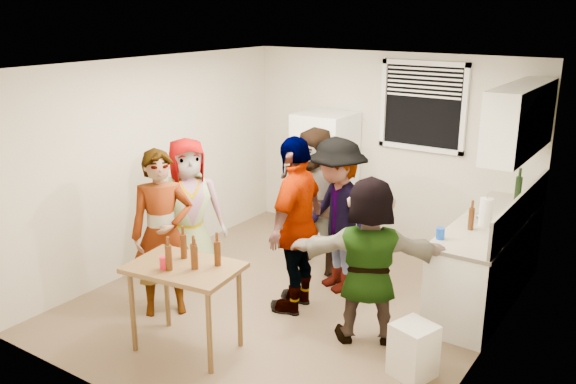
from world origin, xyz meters
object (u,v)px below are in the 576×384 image
Objects in this scene: trash_bin at (414,349)px; guest_back_left at (316,270)px; beer_bottle_counter at (470,230)px; guest_black at (296,307)px; wine_bottle at (517,202)px; blue_cup at (440,239)px; guest_stripe at (167,311)px; guest_grey at (192,280)px; red_cup at (165,269)px; serving_table at (189,347)px; guest_orange at (366,338)px; beer_bottle_table at (196,269)px; refrigerator at (325,175)px; kettle at (483,224)px; guest_back_right at (335,287)px.

trash_bin reaches higher than guest_back_left.
beer_bottle_counter is 1.96m from guest_black.
wine_bottle is 1.65m from blue_cup.
guest_stripe is at bearing -102.64° from guest_back_left.
guest_grey reaches higher than guest_stripe.
serving_table is at bearing 57.36° from red_cup.
guest_stripe is at bearing 136.21° from red_cup.
trash_bin is 0.30× the size of guest_orange.
beer_bottle_table is at bearing 1.64° from serving_table.
guest_back_left is at bearing 85.62° from red_cup.
trash_bin is at bearing -92.95° from wine_bottle.
wine_bottle reaches higher than guest_grey.
red_cup is at bearing -90.25° from guest_stripe.
serving_table is 0.84m from beer_bottle_table.
beer_bottle_counter is 1.53m from trash_bin.
serving_table is 0.61× the size of guest_orange.
guest_orange is at bearing -56.68° from guest_grey.
red_cup is (-1.99, -0.89, 0.58)m from trash_bin.
refrigerator reaches higher than kettle.
guest_orange is (0.79, -0.80, 0.00)m from guest_back_right.
guest_black is (0.86, -2.02, -0.85)m from refrigerator.
serving_table is 1.47m from guest_grey.
guest_stripe is at bearing 153.31° from beer_bottle_table.
beer_bottle_table is (-1.77, -0.74, 0.58)m from trash_bin.
guest_stripe is 1.35m from guest_black.
red_cup is at bearing -122.64° from serving_table.
red_cup is 0.06× the size of guest_back_right.
red_cup is (-1.98, -2.28, -0.07)m from beer_bottle_counter.
red_cup is at bearing -83.47° from guest_back_left.
beer_bottle_counter reaches higher than kettle.
wine_bottle is 2.68m from trash_bin.
guest_back_right is at bearing -136.21° from wine_bottle.
trash_bin reaches higher than guest_back_right.
blue_cup is 2.59m from serving_table.
guest_stripe is (-0.68, 0.41, 0.00)m from serving_table.
beer_bottle_counter is 0.12× the size of guest_black.
refrigerator reaches higher than serving_table.
kettle is at bearing 52.81° from beer_bottle_table.
blue_cup is 2.87m from guest_stripe.
wine_bottle reaches higher than guest_black.
refrigerator is 7.52× the size of beer_bottle_counter.
guest_orange is at bearing -51.08° from refrigerator.
red_cup is 0.07× the size of guest_orange.
trash_bin is 2.00m from beer_bottle_table.
beer_bottle_table reaches higher than trash_bin.
red_cup reaches higher than guest_stripe.
guest_back_left is 0.50m from guest_back_right.
wine_bottle reaches higher than guest_back_left.
kettle reaches higher than beer_bottle_table.
guest_back_left is (0.55, -1.10, -0.85)m from refrigerator.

